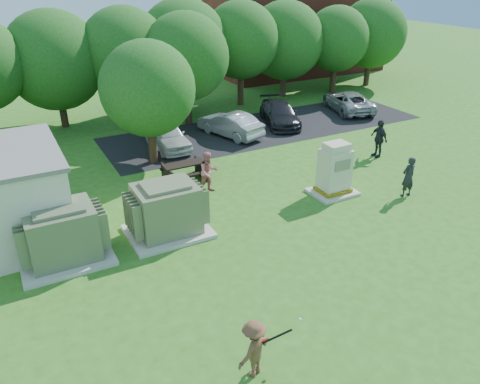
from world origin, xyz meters
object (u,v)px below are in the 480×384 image
car_dark (280,113)px  car_silver_b (348,101)px  transformer_left (62,235)px  car_white (167,135)px  person_walking_right (379,138)px  transformer_right (167,211)px  picnic_table (185,170)px  person_at_picnic (209,172)px  person_by_generator (408,177)px  car_silver_a (230,124)px  generator_cabinet (334,172)px  batter (254,349)px

car_dark → car_silver_b: car_dark is taller
transformer_left → car_white: (6.85, 8.63, -0.26)m
person_walking_right → car_silver_b: size_ratio=0.41×
transformer_right → picnic_table: bearing=60.5°
transformer_right → person_at_picnic: bearing=41.3°
person_by_generator → car_silver_b: person_by_generator is taller
person_by_generator → car_silver_a: 11.12m
car_white → picnic_table: bearing=-99.6°
person_by_generator → person_at_picnic: 8.63m
generator_cabinet → car_silver_b: (8.93, 9.74, -0.35)m
car_dark → person_at_picnic: bearing=-120.8°
transformer_left → car_silver_b: transformer_left is taller
person_at_picnic → car_silver_a: size_ratio=0.44×
person_walking_right → car_silver_b: (4.11, 7.31, -0.31)m
transformer_right → person_by_generator: 10.45m
car_white → transformer_right: bearing=-109.8°
generator_cabinet → person_at_picnic: size_ratio=1.25×
transformer_right → car_white: size_ratio=0.72×
picnic_table → person_by_generator: 9.98m
person_by_generator → car_silver_b: (6.25, 11.43, -0.23)m
picnic_table → person_walking_right: (10.05, -1.98, 0.46)m
car_silver_b → person_walking_right: bearing=76.9°
car_silver_a → person_by_generator: bearing=89.4°
car_silver_a → car_dark: car_silver_a is taller
car_white → transformer_left: bearing=-128.1°
generator_cabinet → car_white: (-4.45, 8.85, -0.32)m
batter → car_dark: batter is taller
transformer_right → car_dark: (10.84, 9.29, -0.29)m
transformer_right → batter: transformer_right is taller
car_silver_a → person_walking_right: bearing=111.9°
transformer_left → car_white: size_ratio=0.72×
car_silver_a → generator_cabinet: bearing=76.0°
batter → person_walking_right: bearing=-165.7°
transformer_right → picnic_table: transformer_right is taller
transformer_left → car_dark: size_ratio=0.64×
batter → car_silver_a: size_ratio=0.38×
picnic_table → car_white: size_ratio=0.47×
car_silver_a → car_silver_b: bearing=167.4°
generator_cabinet → picnic_table: 6.85m
transformer_left → car_dark: 17.26m
car_silver_a → car_dark: 3.80m
person_walking_right → car_white: size_ratio=0.47×
car_silver_b → car_dark: bearing=18.7°
person_at_picnic → car_silver_b: person_at_picnic is taller
picnic_table → person_walking_right: size_ratio=1.00×
generator_cabinet → transformer_left: bearing=178.9°
car_silver_a → person_at_picnic: bearing=38.5°
batter → car_dark: 20.13m
transformer_left → car_silver_b: (20.22, 9.53, -0.29)m
car_silver_a → car_silver_b: (9.44, 0.78, -0.03)m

